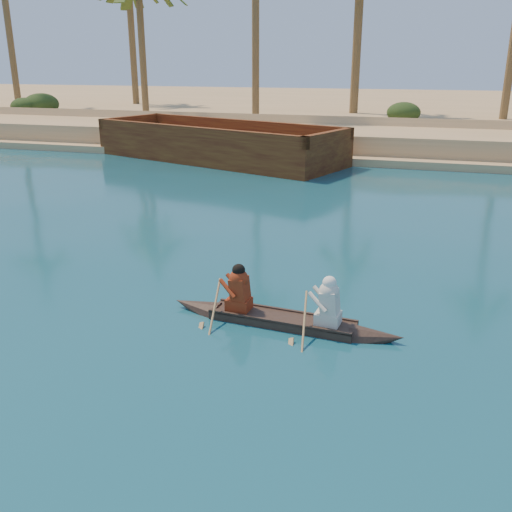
% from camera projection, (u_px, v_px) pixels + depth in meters
% --- Properties ---
extents(sandy_embankment, '(150.00, 51.00, 1.50)m').
position_uv_depth(sandy_embankment, '(341.00, 111.00, 50.84)').
color(sandy_embankment, tan).
rests_on(sandy_embankment, ground).
extents(palm_grove, '(110.00, 14.00, 16.00)m').
position_uv_depth(palm_grove, '(318.00, 9.00, 37.66)').
color(palm_grove, '#37511C').
rests_on(palm_grove, ground).
extents(shrub_cluster, '(100.00, 6.00, 2.40)m').
position_uv_depth(shrub_cluster, '(304.00, 120.00, 36.70)').
color(shrub_cluster, '#1D3413').
rests_on(shrub_cluster, ground).
extents(canoe, '(4.65, 0.98, 1.27)m').
position_uv_depth(canoe, '(282.00, 313.00, 10.87)').
color(canoe, '#3D2B21').
rests_on(canoe, ground).
extents(barge_mid, '(13.71, 8.37, 2.17)m').
position_uv_depth(barge_mid, '(218.00, 145.00, 28.90)').
color(barge_mid, brown).
rests_on(barge_mid, ground).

